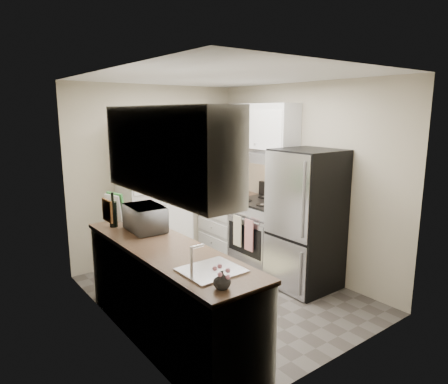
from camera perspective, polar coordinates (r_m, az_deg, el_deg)
The scene contains 16 objects.
ground at distance 4.91m, azimuth -0.03°, elevation -14.34°, with size 3.20×3.20×0.00m, color #56514C.
room_shell at distance 4.43m, azimuth -0.14°, elevation 4.86°, with size 2.64×3.24×2.52m.
pantry_cabinet at distance 5.55m, azimuth -9.92°, elevation -0.52°, with size 0.90×0.55×2.00m, color silver.
base_cabinet_left at distance 3.90m, azimuth -8.09°, elevation -14.40°, with size 0.60×2.30×0.88m, color silver.
countertop_left at distance 3.73m, azimuth -8.29°, elevation -8.02°, with size 0.63×2.33×0.04m, color brown.
base_cabinet_right at distance 6.20m, azimuth 0.64°, elevation -4.41°, with size 0.60×0.80×0.88m, color silver.
countertop_right at distance 6.09m, azimuth 0.65°, elevation -0.24°, with size 0.63×0.83×0.04m, color brown.
electric_range at distance 5.59m, azimuth 5.56°, elevation -5.82°, with size 0.71×0.78×1.13m.
refrigerator at distance 4.93m, azimuth 11.66°, elevation -3.89°, with size 0.70×0.72×1.70m, color #B7B7BC.
microwave at distance 4.20m, azimuth -11.16°, elevation -3.68°, with size 0.48×0.33×0.27m, color silver.
wine_bottle at distance 4.41m, azimuth -15.56°, elevation -2.67°, with size 0.09×0.09×0.34m, color black.
flower_vase at distance 2.84m, azimuth -0.28°, elevation -12.47°, with size 0.12×0.12×0.13m, color silver.
cutting_board at distance 4.66m, azimuth -15.11°, elevation -2.00°, with size 0.02×0.26×0.32m, color green.
toaster_oven at distance 6.24m, azimuth 0.53°, elevation 1.17°, with size 0.27×0.34×0.20m, color #ACABB0.
fruit_basket at distance 6.21m, azimuth 0.58°, elevation 2.60°, with size 0.28×0.28×0.12m, color #FFA711, non-canonical shape.
kitchen_mat at distance 5.23m, azimuth -3.27°, elevation -12.57°, with size 0.55×0.88×0.01m, color #CBC48B.
Camera 1 is at (-2.66, -3.52, 2.14)m, focal length 32.00 mm.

